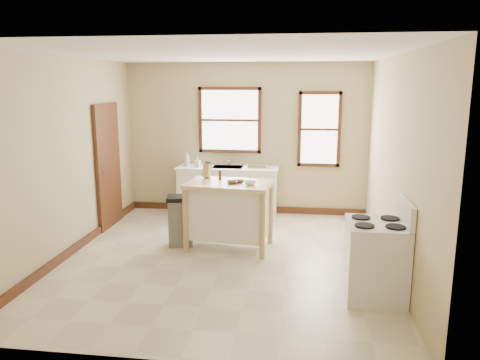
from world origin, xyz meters
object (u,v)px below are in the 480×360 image
object	(u,v)px
soap_bottle_b	(198,162)
bowl_b	(239,181)
bowl_a	(232,182)
dish_rack	(258,165)
kitchen_island	(229,215)
knife_block	(207,172)
trash_bin	(181,221)
soap_bottle_a	(187,159)
pepper_grinder	(220,175)
gas_stove	(376,249)
bowl_c	(250,183)

from	to	relation	value
soap_bottle_b	bowl_b	world-z (taller)	soap_bottle_b
soap_bottle_b	bowl_a	world-z (taller)	soap_bottle_b
dish_rack	kitchen_island	world-z (taller)	dish_rack
knife_block	bowl_a	distance (m)	0.57
knife_block	trash_bin	xyz separation A→B (m)	(-0.37, -0.24, -0.72)
bowl_a	kitchen_island	bearing A→B (deg)	123.89
soap_bottle_a	pepper_grinder	bearing A→B (deg)	-75.78
bowl_b	gas_stove	distance (m)	2.29
dish_rack	bowl_a	xyz separation A→B (m)	(-0.21, -1.77, 0.06)
soap_bottle_b	dish_rack	xyz separation A→B (m)	(1.10, 0.04, -0.05)
soap_bottle_a	kitchen_island	bearing A→B (deg)	-74.04
soap_bottle_b	bowl_a	xyz separation A→B (m)	(0.89, -1.73, 0.01)
kitchen_island	trash_bin	xyz separation A→B (m)	(-0.75, 0.03, -0.12)
soap_bottle_b	kitchen_island	world-z (taller)	soap_bottle_b
soap_bottle_b	pepper_grinder	bearing A→B (deg)	-55.70
kitchen_island	bowl_a	bearing A→B (deg)	-50.46
soap_bottle_b	dish_rack	world-z (taller)	soap_bottle_b
dish_rack	soap_bottle_b	bearing A→B (deg)	157.33
soap_bottle_a	gas_stove	distance (m)	4.34
pepper_grinder	bowl_a	xyz separation A→B (m)	(0.22, -0.24, -0.06)
kitchen_island	soap_bottle_a	bearing A→B (deg)	127.23
knife_block	dish_rack	bearing A→B (deg)	83.77
soap_bottle_b	bowl_a	size ratio (longest dim) A/B	1.20
dish_rack	gas_stove	bearing A→B (deg)	-86.65
trash_bin	bowl_a	bearing A→B (deg)	-19.12
trash_bin	gas_stove	xyz separation A→B (m)	(2.67, -1.42, 0.20)
pepper_grinder	bowl_a	bearing A→B (deg)	-47.90
pepper_grinder	bowl_c	size ratio (longest dim) A/B	0.89
bowl_b	trash_bin	bearing A→B (deg)	178.49
soap_bottle_a	knife_block	size ratio (longest dim) A/B	1.29
knife_block	bowl_a	world-z (taller)	knife_block
kitchen_island	bowl_c	bearing A→B (deg)	-15.76
kitchen_island	knife_block	size ratio (longest dim) A/B	6.15
soap_bottle_b	kitchen_island	size ratio (longest dim) A/B	0.15
knife_block	bowl_b	world-z (taller)	knife_block
bowl_b	pepper_grinder	bearing A→B (deg)	153.23
kitchen_island	knife_block	distance (m)	0.76
kitchen_island	knife_block	world-z (taller)	knife_block
bowl_a	trash_bin	distance (m)	1.04
pepper_grinder	bowl_a	size ratio (longest dim) A/B	0.95
knife_block	bowl_a	size ratio (longest dim) A/B	1.27
pepper_grinder	bowl_b	xyz separation A→B (m)	(0.31, -0.16, -0.06)
soap_bottle_a	soap_bottle_b	size ratio (longest dim) A/B	1.37
knife_block	pepper_grinder	world-z (taller)	knife_block
soap_bottle_a	gas_stove	size ratio (longest dim) A/B	0.22
soap_bottle_a	trash_bin	size ratio (longest dim) A/B	0.34
bowl_b	kitchen_island	bearing A→B (deg)	-179.22
bowl_a	knife_block	bearing A→B (deg)	141.26
soap_bottle_a	dish_rack	world-z (taller)	soap_bottle_a
bowl_a	trash_bin	size ratio (longest dim) A/B	0.21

